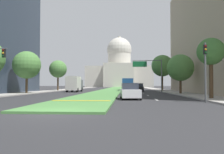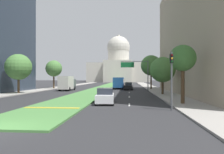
% 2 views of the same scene
% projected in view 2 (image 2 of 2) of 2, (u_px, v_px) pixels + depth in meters
% --- Properties ---
extents(ground_plane, '(279.80, 279.80, 0.00)m').
position_uv_depth(ground_plane, '(109.00, 86.00, 74.48)').
color(ground_plane, '#2B2B2D').
extents(grass_median, '(5.66, 114.46, 0.14)m').
position_uv_depth(grass_median, '(108.00, 86.00, 68.14)').
color(grass_median, '#4C8442').
rests_on(grass_median, ground_plane).
extents(median_curb_nose, '(5.09, 0.50, 0.04)m').
position_uv_depth(median_curb_nose, '(52.00, 108.00, 18.93)').
color(median_curb_nose, gold).
rests_on(median_curb_nose, grass_median).
extents(lane_dashes_right, '(0.16, 37.39, 0.01)m').
position_uv_depth(lane_dashes_right, '(129.00, 93.00, 39.91)').
color(lane_dashes_right, silver).
rests_on(lane_dashes_right, ground_plane).
extents(sidewalk_left, '(4.00, 114.46, 0.15)m').
position_uv_depth(sidewalk_left, '(62.00, 87.00, 62.89)').
color(sidewalk_left, '#9E9991').
rests_on(sidewalk_left, ground_plane).
extents(sidewalk_right, '(4.00, 114.46, 0.15)m').
position_uv_depth(sidewalk_right, '(150.00, 87.00, 60.72)').
color(sidewalk_right, '#9E9991').
rests_on(sidewalk_right, ground_plane).
extents(capitol_building, '(39.60, 23.07, 31.18)m').
position_uv_depth(capitol_building, '(118.00, 65.00, 137.17)').
color(capitol_building, beige).
rests_on(capitol_building, ground_plane).
extents(traffic_light_near_right, '(0.28, 0.35, 5.20)m').
position_uv_depth(traffic_light_near_right, '(172.00, 73.00, 18.32)').
color(traffic_light_near_right, '#515456').
rests_on(traffic_light_near_right, ground_plane).
extents(overhead_guide_sign, '(5.81, 0.20, 6.50)m').
position_uv_depth(overhead_guide_sign, '(137.00, 69.00, 43.52)').
color(overhead_guide_sign, '#515456').
rests_on(overhead_guide_sign, ground_plane).
extents(street_tree_right_near, '(2.83, 2.83, 6.42)m').
position_uv_depth(street_tree_right_near, '(183.00, 59.00, 22.25)').
color(street_tree_right_near, '#4C3823').
rests_on(street_tree_right_near, ground_plane).
extents(street_tree_left_mid, '(4.58, 4.58, 7.09)m').
position_uv_depth(street_tree_left_mid, '(19.00, 67.00, 36.73)').
color(street_tree_left_mid, '#4C3823').
rests_on(street_tree_left_mid, ground_plane).
extents(street_tree_right_mid, '(4.27, 4.27, 6.39)m').
position_uv_depth(street_tree_right_mid, '(163.00, 70.00, 34.95)').
color(street_tree_right_mid, '#4C3823').
rests_on(street_tree_right_mid, ground_plane).
extents(street_tree_left_far, '(4.20, 4.20, 7.37)m').
position_uv_depth(street_tree_left_far, '(54.00, 69.00, 53.72)').
color(street_tree_left_far, '#4C3823').
rests_on(street_tree_left_far, ground_plane).
extents(street_tree_right_far, '(5.09, 5.09, 8.50)m').
position_uv_depth(street_tree_right_far, '(151.00, 65.00, 51.78)').
color(street_tree_right_far, '#4C3823').
rests_on(street_tree_right_far, ground_plane).
extents(sedan_lead_stopped, '(2.26, 4.53, 1.73)m').
position_uv_depth(sedan_lead_stopped, '(105.00, 96.00, 23.29)').
color(sedan_lead_stopped, silver).
rests_on(sedan_lead_stopped, ground_plane).
extents(sedan_midblock, '(2.10, 4.55, 1.81)m').
position_uv_depth(sedan_midblock, '(129.00, 86.00, 49.00)').
color(sedan_midblock, black).
rests_on(sedan_midblock, ground_plane).
extents(sedan_distant, '(2.23, 4.63, 1.76)m').
position_uv_depth(sedan_distant, '(121.00, 84.00, 64.30)').
color(sedan_distant, brown).
rests_on(sedan_distant, ground_plane).
extents(box_truck_delivery, '(2.40, 6.40, 3.20)m').
position_uv_depth(box_truck_delivery, '(67.00, 83.00, 46.61)').
color(box_truck_delivery, '#4C5156').
rests_on(box_truck_delivery, ground_plane).
extents(city_bus, '(2.62, 11.00, 2.95)m').
position_uv_depth(city_bus, '(119.00, 82.00, 55.25)').
color(city_bus, '#1E4C8C').
rests_on(city_bus, ground_plane).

